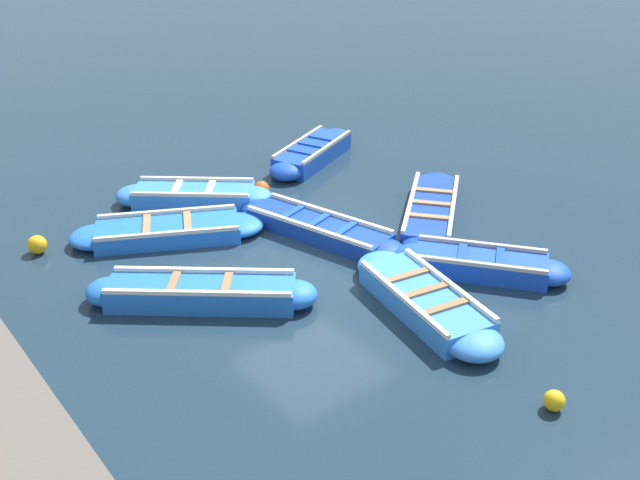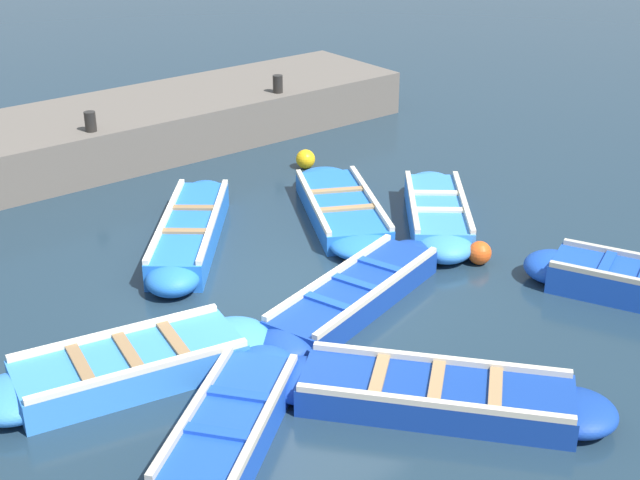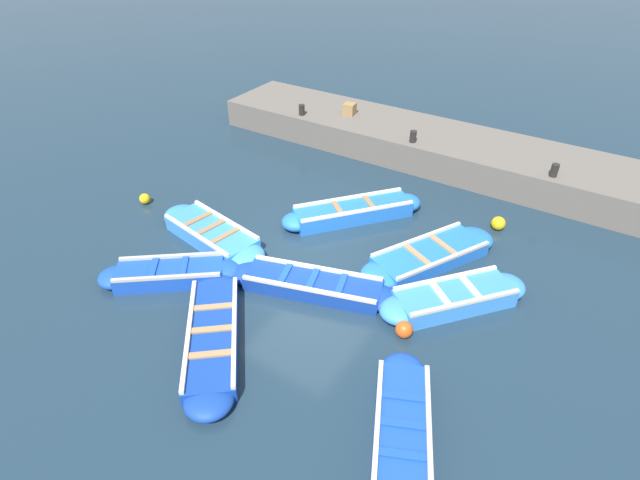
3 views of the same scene
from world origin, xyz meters
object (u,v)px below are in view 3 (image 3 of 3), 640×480
Objects in this scene: bollard_mid_north at (413,136)px; wooden_crate at (350,109)px; boat_stern_in at (213,336)px; buoy_orange_near at (498,223)px; boat_centre at (454,298)px; bollard_mid_south at (554,170)px; boat_tucked at (430,256)px; buoy_white_drifting at (145,199)px; boat_bow_out at (402,432)px; boat_end_of_row at (170,274)px; boat_outer_right at (212,234)px; boat_alongside at (313,285)px; bollard_north at (302,110)px; boat_drifting at (353,212)px; buoy_yellow_far at (404,330)px.

wooden_crate reaches higher than bollard_mid_north.
boat_stern_in is 9.76× the size of buoy_orange_near.
bollard_mid_south is at bearing 172.42° from boat_centre.
boat_stern_in is 4.95m from boat_centre.
buoy_white_drifting is at bearing -76.87° from boat_tucked.
bollard_mid_south is (-4.07, 1.70, 0.91)m from boat_tucked.
boat_bow_out is at bearing 6.77° from boat_centre.
bollard_mid_south reaches higher than boat_bow_out.
buoy_orange_near is (-6.79, -0.46, -0.03)m from boat_bow_out.
boat_end_of_row is at bearing -98.00° from boat_bow_out.
boat_bow_out is (2.48, 6.27, 0.01)m from boat_outer_right.
boat_outer_right is at bearing -22.23° from bollard_mid_north.
boat_alongside is 7.33m from bollard_mid_south.
boat_stern_in is at bearing 66.96° from boat_end_of_row.
bollard_north is at bearing -125.30° from boat_centre.
bollard_mid_south is at bearing 90.00° from bollard_north.
boat_end_of_row is (4.40, -2.16, -0.02)m from boat_drifting.
boat_end_of_row is at bearing -26.21° from boat_drifting.
bollard_mid_north is (-3.42, 0.09, 0.87)m from boat_drifting.
boat_stern_in is at bearing 23.85° from bollard_north.
boat_tucked is at bearing 151.49° from boat_stern_in.
bollard_north reaches higher than boat_alongside.
boat_centre is 8.60× the size of buoy_orange_near.
boat_tucked reaches higher than buoy_orange_near.
bollard_mid_south is 1.18× the size of buoy_white_drifting.
bollard_mid_south is (0.00, 8.06, 0.00)m from bollard_north.
boat_stern_in is 3.69m from buoy_yellow_far.
buoy_yellow_far is at bearing -156.27° from boat_bow_out.
boat_drifting is 3.53m from bollard_mid_north.
boat_bow_out reaches higher than buoy_orange_near.
boat_outer_right is 1.09× the size of boat_bow_out.
boat_centre is at bearing 94.20° from buoy_white_drifting.
boat_outer_right is 5.94m from boat_centre.
boat_drifting is 3.71m from buoy_orange_near.
bollard_mid_north is at bearing -156.72° from buoy_yellow_far.
boat_alongside reaches higher than boat_tucked.
buoy_orange_near is at bearing -179.10° from boat_centre.
bollard_mid_south is 2.21m from buoy_orange_near.
bollard_north is 1.18× the size of buoy_white_drifting.
boat_centre is 2.98m from boat_alongside.
boat_tucked is 1.07× the size of boat_stern_in.
boat_centre is (-3.48, 3.52, 0.03)m from boat_stern_in.
boat_stern_in is at bearing 42.89° from boat_outer_right.
boat_bow_out reaches higher than boat_alongside.
boat_bow_out is 9.36× the size of bollard_mid_south.
wooden_crate reaches higher than buoy_white_drifting.
wooden_crate is at bearing -177.02° from boat_end_of_row.
boat_alongside is at bearing 35.88° from bollard_north.
boat_end_of_row is at bearing 57.22° from buoy_white_drifting.
boat_stern_in is at bearing -1.04° from boat_drifting.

